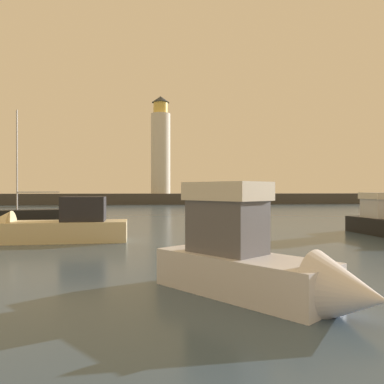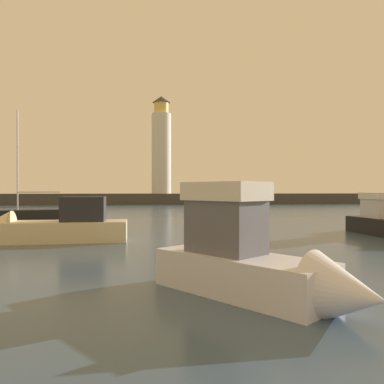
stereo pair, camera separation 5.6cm
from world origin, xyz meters
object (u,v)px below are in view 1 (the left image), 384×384
motorboat_1 (259,261)px  sailboat_moored (25,215)px  lighthouse (161,147)px  motorboat_0 (46,227)px

motorboat_1 → sailboat_moored: sailboat_moored is taller
lighthouse → motorboat_0: lighthouse is taller
motorboat_1 → motorboat_0: bearing=125.1°
lighthouse → motorboat_1: 63.00m
sailboat_moored → motorboat_0: bearing=-68.9°
lighthouse → motorboat_1: (0.44, -62.26, -9.60)m
motorboat_0 → sailboat_moored: sailboat_moored is taller
motorboat_0 → motorboat_1: size_ratio=1.37×
sailboat_moored → motorboat_1: bearing=-62.2°
motorboat_1 → sailboat_moored: bearing=117.8°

